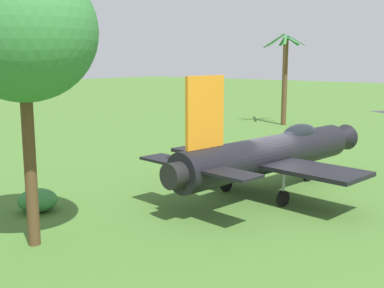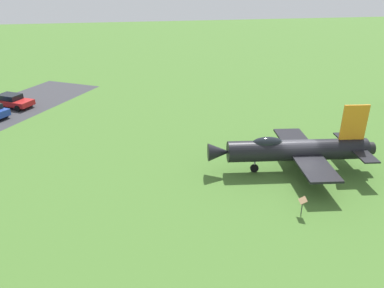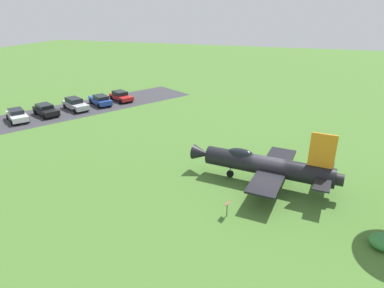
# 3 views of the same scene
# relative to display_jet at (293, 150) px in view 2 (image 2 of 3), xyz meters

# --- Properties ---
(ground_plane) EXTENTS (200.00, 200.00, 0.00)m
(ground_plane) POSITION_rel_display_jet_xyz_m (0.04, 0.34, -1.72)
(ground_plane) COLOR #47722D
(display_jet) EXTENTS (8.84, 12.02, 4.98)m
(display_jet) POSITION_rel_display_jet_xyz_m (0.00, 0.00, 0.00)
(display_jet) COLOR black
(display_jet) RESTS_ON ground_plane
(info_plaque) EXTENTS (0.66, 0.50, 1.14)m
(info_plaque) POSITION_rel_display_jet_xyz_m (5.26, -1.67, -0.87)
(info_plaque) COLOR #333333
(info_plaque) RESTS_ON ground_plane
(parked_car_red) EXTENTS (3.84, 4.65, 1.43)m
(parked_car_red) POSITION_rel_display_jet_xyz_m (-19.08, -23.55, -0.98)
(parked_car_red) COLOR red
(parked_car_red) RESTS_ON ground_plane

